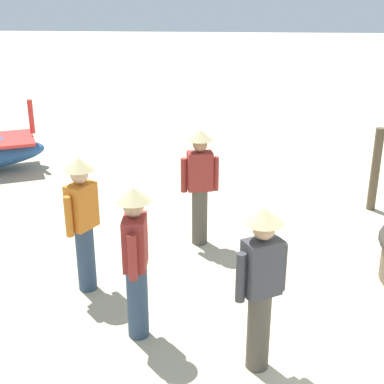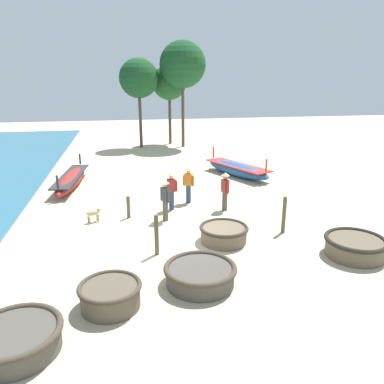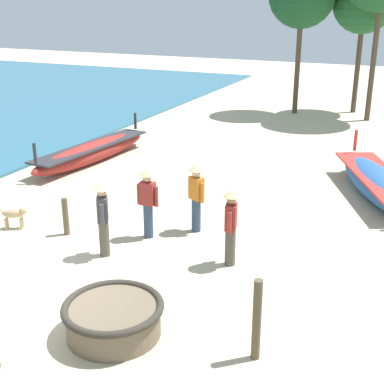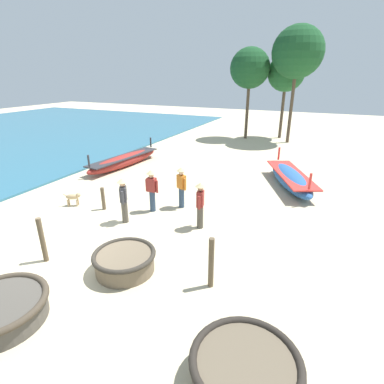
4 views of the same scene
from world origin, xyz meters
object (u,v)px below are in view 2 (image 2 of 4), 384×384
fisherman_standing_right (225,189)px  tree_tall_back (169,83)px  coracle_far_right (110,295)px  mooring_post_inland (128,207)px  fisherman_crouching (188,182)px  mooring_post_mid_beach (284,215)px  long_boat_white_hull (71,180)px  tree_center (139,78)px  fisherman_with_hat (171,188)px  coracle_front_right (355,246)px  long_boat_green_hull (237,169)px  mooring_post_shoreline (157,235)px  fisherman_standing_left (165,197)px  coracle_far_left (224,233)px  coracle_nearest (15,339)px  tree_right_mid (183,65)px  dog (94,213)px  coracle_weathered (200,274)px

fisherman_standing_right → tree_tall_back: (-0.04, 17.34, 4.11)m
coracle_far_right → tree_tall_back: tree_tall_back is taller
mooring_post_inland → fisherman_crouching: bearing=28.0°
fisherman_standing_right → mooring_post_inland: size_ratio=1.83×
fisherman_crouching → mooring_post_mid_beach: size_ratio=1.21×
long_boat_white_hull → tree_center: 12.76m
fisherman_with_hat → coracle_front_right: bearing=-46.8°
long_boat_green_hull → fisherman_standing_right: size_ratio=2.93×
coracle_far_right → mooring_post_mid_beach: (6.12, 3.58, 0.35)m
fisherman_crouching → tree_tall_back: tree_tall_back is taller
tree_tall_back → mooring_post_shoreline: bearing=-98.7°
fisherman_standing_left → coracle_far_left: bearing=-54.2°
long_boat_white_hull → fisherman_standing_right: bearing=-36.3°
mooring_post_shoreline → tree_tall_back: (3.22, 21.00, 4.39)m
coracle_nearest → mooring_post_shoreline: (3.30, 3.93, 0.37)m
coracle_front_right → coracle_far_left: bearing=154.4°
fisherman_standing_left → tree_right_mid: bearing=78.2°
mooring_post_shoreline → mooring_post_inland: 3.60m
fisherman_standing_left → coracle_front_right: bearing=-37.3°
long_boat_white_hull → dog: size_ratio=8.87×
mooring_post_inland → mooring_post_mid_beach: bearing=-25.2°
coracle_weathered → mooring_post_shoreline: size_ratio=1.49×
coracle_front_right → dog: coracle_front_right is taller
tree_center → tree_tall_back: bearing=28.1°
fisherman_standing_right → dog: bearing=-176.0°
dog → tree_right_mid: tree_right_mid is taller
coracle_weathered → fisherman_with_hat: (0.06, 6.20, 0.65)m
coracle_nearest → fisherman_standing_left: size_ratio=1.16×
mooring_post_inland → fisherman_standing_left: bearing=-21.3°
fisherman_standing_left → tree_right_mid: tree_right_mid is taller
coracle_far_right → tree_center: bearing=84.7°
coracle_front_right → mooring_post_shoreline: mooring_post_shoreline is taller
mooring_post_inland → fisherman_with_hat: bearing=20.0°
coracle_far_right → dog: bearing=97.0°
fisherman_crouching → tree_right_mid: 15.58m
coracle_far_left → fisherman_standing_left: (-1.73, 2.40, 0.64)m
fisherman_standing_right → tree_right_mid: bearing=87.0°
coracle_weathered → fisherman_standing_right: bearing=68.2°
long_boat_green_hull → coracle_nearest: bearing=-123.9°
tree_tall_back → mooring_post_mid_beach: bearing=-85.8°
coracle_far_right → mooring_post_inland: size_ratio=1.72×
mooring_post_mid_beach → tree_center: (-4.05, 18.72, 4.71)m
fisherman_standing_left → tree_tall_back: 18.70m
long_boat_white_hull → mooring_post_mid_beach: bearing=-43.2°
fisherman_standing_right → mooring_post_mid_beach: (1.45, -2.75, -0.27)m
coracle_front_right → tree_center: size_ratio=0.28×
coracle_weathered → coracle_nearest: 4.68m
tree_center → fisherman_crouching: bearing=-85.1°
mooring_post_shoreline → fisherman_with_hat: bearing=75.9°
fisherman_crouching → tree_right_mid: tree_right_mid is taller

